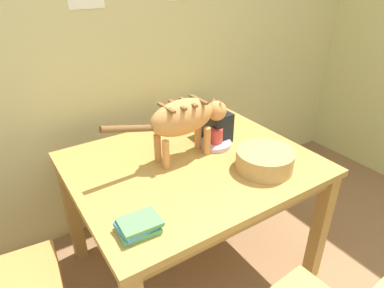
# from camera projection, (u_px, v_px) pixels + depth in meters

# --- Properties ---
(wall_rear) EXTENTS (4.67, 0.11, 2.50)m
(wall_rear) POSITION_uv_depth(u_px,v_px,m) (112.00, 37.00, 1.98)
(wall_rear) COLOR #CFC683
(wall_rear) RESTS_ON ground_plane
(dining_table) EXTENTS (1.20, 0.99, 0.74)m
(dining_table) POSITION_uv_depth(u_px,v_px,m) (192.00, 175.00, 1.77)
(dining_table) COLOR #B38841
(dining_table) RESTS_ON ground_plane
(cat) EXTENTS (0.69, 0.16, 0.32)m
(cat) POSITION_uv_depth(u_px,v_px,m) (185.00, 118.00, 1.67)
(cat) COLOR #C98747
(cat) RESTS_ON dining_table
(saucer_bowl) EXTENTS (0.18, 0.18, 0.03)m
(saucer_bowl) POSITION_uv_depth(u_px,v_px,m) (215.00, 144.00, 1.87)
(saucer_bowl) COLOR #C1AFB6
(saucer_bowl) RESTS_ON dining_table
(coffee_mug) EXTENTS (0.12, 0.08, 0.08)m
(coffee_mug) POSITION_uv_depth(u_px,v_px,m) (216.00, 135.00, 1.84)
(coffee_mug) COLOR #CD3E36
(coffee_mug) RESTS_ON saucer_bowl
(magazine) EXTENTS (0.25, 0.22, 0.01)m
(magazine) POSITION_uv_depth(u_px,v_px,m) (208.00, 126.00, 2.09)
(magazine) COLOR yellow
(magazine) RESTS_ON dining_table
(book_stack) EXTENTS (0.17, 0.13, 0.05)m
(book_stack) POSITION_uv_depth(u_px,v_px,m) (139.00, 225.00, 1.26)
(book_stack) COLOR #53A25D
(book_stack) RESTS_ON dining_table
(wicker_basket) EXTENTS (0.28, 0.28, 0.10)m
(wicker_basket) POSITION_uv_depth(u_px,v_px,m) (265.00, 160.00, 1.64)
(wicker_basket) COLOR tan
(wicker_basket) RESTS_ON dining_table
(toaster) EXTENTS (0.12, 0.20, 0.18)m
(toaster) POSITION_uv_depth(u_px,v_px,m) (215.00, 124.00, 1.92)
(toaster) COLOR black
(toaster) RESTS_ON dining_table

